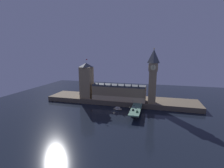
% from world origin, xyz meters
% --- Properties ---
extents(ground_plane, '(400.00, 400.00, 0.00)m').
position_xyz_m(ground_plane, '(0.00, 0.00, 0.00)').
color(ground_plane, black).
extents(embankment, '(220.00, 42.00, 6.65)m').
position_xyz_m(embankment, '(0.00, 39.00, 3.32)').
color(embankment, brown).
rests_on(embankment, ground_plane).
extents(parliament_hall, '(75.36, 16.32, 26.35)m').
position_xyz_m(parliament_hall, '(-0.50, 28.47, 17.64)').
color(parliament_hall, '#9E845B').
rests_on(parliament_hall, embankment).
extents(clock_tower, '(11.90, 12.01, 72.33)m').
position_xyz_m(clock_tower, '(45.60, 26.33, 44.96)').
color(clock_tower, '#9E845B').
rests_on(clock_tower, embankment).
extents(victoria_tower, '(16.96, 16.96, 57.91)m').
position_xyz_m(victoria_tower, '(-50.09, 29.81, 32.71)').
color(victoria_tower, '#9E845B').
rests_on(victoria_tower, embankment).
extents(bridge, '(11.76, 46.00, 7.34)m').
position_xyz_m(bridge, '(28.06, -5.00, 5.41)').
color(bridge, '#4C7560').
rests_on(bridge, ground_plane).
extents(car_northbound_lead, '(2.09, 4.38, 1.53)m').
position_xyz_m(car_northbound_lead, '(25.47, 0.77, 8.06)').
color(car_northbound_lead, silver).
rests_on(car_northbound_lead, bridge).
extents(car_northbound_trail, '(1.88, 4.28, 1.50)m').
position_xyz_m(car_northbound_trail, '(25.47, -11.44, 8.04)').
color(car_northbound_trail, black).
rests_on(car_northbound_trail, bridge).
extents(car_southbound_lead, '(1.97, 4.62, 1.57)m').
position_xyz_m(car_southbound_lead, '(30.65, -16.18, 8.07)').
color(car_southbound_lead, '#235633').
rests_on(car_southbound_lead, bridge).
extents(pedestrian_near_rail, '(0.38, 0.38, 1.74)m').
position_xyz_m(pedestrian_near_rail, '(22.89, -15.05, 8.26)').
color(pedestrian_near_rail, black).
rests_on(pedestrian_near_rail, bridge).
extents(pedestrian_mid_walk, '(0.38, 0.38, 1.65)m').
position_xyz_m(pedestrian_mid_walk, '(33.24, -0.85, 8.20)').
color(pedestrian_mid_walk, black).
rests_on(pedestrian_mid_walk, bridge).
extents(pedestrian_far_rail, '(0.38, 0.38, 1.73)m').
position_xyz_m(pedestrian_far_rail, '(22.89, 6.67, 8.25)').
color(pedestrian_far_rail, black).
rests_on(pedestrian_far_rail, bridge).
extents(street_lamp_near, '(1.34, 0.60, 6.66)m').
position_xyz_m(street_lamp_near, '(22.49, -19.72, 11.50)').
color(street_lamp_near, '#2D3333').
rests_on(street_lamp_near, bridge).
extents(street_lamp_mid, '(1.34, 0.60, 7.02)m').
position_xyz_m(street_lamp_mid, '(33.64, -5.00, 11.72)').
color(street_lamp_mid, '#2D3333').
rests_on(street_lamp_mid, bridge).
extents(street_lamp_far, '(1.34, 0.60, 7.29)m').
position_xyz_m(street_lamp_far, '(22.49, 9.72, 11.89)').
color(street_lamp_far, '#2D3333').
rests_on(street_lamp_far, bridge).
extents(boat_upstream, '(13.09, 7.49, 3.72)m').
position_xyz_m(boat_upstream, '(3.51, 5.18, 1.36)').
color(boat_upstream, '#B2A893').
rests_on(boat_upstream, ground_plane).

